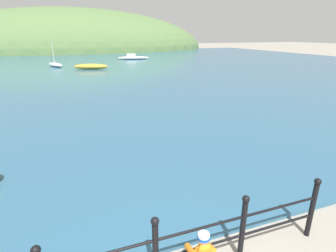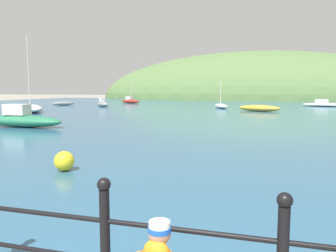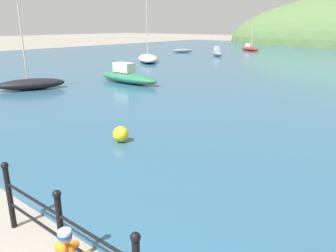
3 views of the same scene
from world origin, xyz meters
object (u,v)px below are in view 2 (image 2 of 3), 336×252
object	(u,v)px
boat_twin_mast	(325,104)
boat_mid_harbor	(130,101)
mooring_buoy	(64,161)
boat_far_left	(22,120)
boat_white_sailboat	(221,106)
boat_green_fishing	(30,108)
boat_far_right	(63,103)
boat_nearest_quay	(103,104)
boat_blue_hull	(259,108)

from	to	relation	value
boat_twin_mast	boat_mid_harbor	bearing A→B (deg)	174.73
boat_mid_harbor	mooring_buoy	size ratio (longest dim) A/B	7.13
boat_far_left	boat_white_sailboat	bearing A→B (deg)	67.43
boat_far_left	boat_green_fishing	bearing A→B (deg)	126.58
boat_twin_mast	boat_green_fishing	size ratio (longest dim) A/B	0.77
boat_far_right	boat_mid_harbor	distance (m)	9.20
boat_twin_mast	boat_far_left	distance (m)	30.55
boat_far_right	boat_twin_mast	world-z (taller)	boat_twin_mast
boat_nearest_quay	boat_green_fishing	bearing A→B (deg)	-102.99
boat_twin_mast	boat_mid_harbor	world-z (taller)	boat_mid_harbor
boat_twin_mast	boat_white_sailboat	distance (m)	12.06
boat_far_left	boat_nearest_quay	bearing A→B (deg)	104.79
boat_far_right	mooring_buoy	distance (m)	31.53
boat_twin_mast	boat_mid_harbor	distance (m)	23.33
boat_nearest_quay	boat_far_right	distance (m)	5.79
boat_nearest_quay	boat_green_fishing	world-z (taller)	boat_green_fishing
boat_blue_hull	boat_far_left	world-z (taller)	boat_far_left
boat_white_sailboat	mooring_buoy	bearing A→B (deg)	-91.34
boat_far_right	boat_green_fishing	world-z (taller)	boat_green_fishing
boat_nearest_quay	boat_white_sailboat	size ratio (longest dim) A/B	0.77
boat_far_right	mooring_buoy	xyz separation A→B (m)	(17.40, -26.29, -0.00)
boat_mid_harbor	mooring_buoy	distance (m)	36.15
boat_far_left	boat_mid_harbor	bearing A→B (deg)	101.10
boat_green_fishing	boat_far_left	size ratio (longest dim) A/B	1.39
boat_green_fishing	boat_white_sailboat	world-z (taller)	boat_green_fishing
boat_twin_mast	boat_far_left	xyz separation A→B (m)	(-17.97, -24.70, 0.12)
boat_twin_mast	boat_far_left	bearing A→B (deg)	-126.04
boat_mid_harbor	boat_far_left	bearing A→B (deg)	-78.90
boat_nearest_quay	boat_far_left	xyz separation A→B (m)	(4.70, -17.81, 0.04)
boat_green_fishing	boat_white_sailboat	xyz separation A→B (m)	(14.39, 9.38, -0.09)
boat_far_left	mooring_buoy	xyz separation A→B (m)	(7.07, -7.14, -0.14)
boat_far_left	boat_mid_harbor	size ratio (longest dim) A/B	1.38
boat_nearest_quay	boat_twin_mast	bearing A→B (deg)	16.89
boat_green_fishing	mooring_buoy	bearing A→B (deg)	-49.58
boat_mid_harbor	mooring_buoy	bearing A→B (deg)	-70.05
boat_mid_harbor	boat_white_sailboat	xyz separation A→B (m)	(12.93, -8.40, -0.06)
boat_far_left	boat_far_right	bearing A→B (deg)	118.33
boat_twin_mast	mooring_buoy	bearing A→B (deg)	-108.90
boat_blue_hull	boat_far_right	world-z (taller)	boat_blue_hull
boat_white_sailboat	boat_mid_harbor	bearing A→B (deg)	146.99
boat_mid_harbor	boat_nearest_quay	bearing A→B (deg)	-86.44
boat_twin_mast	boat_white_sailboat	xyz separation A→B (m)	(-10.30, -6.26, -0.01)
boat_blue_hull	boat_white_sailboat	size ratio (longest dim) A/B	1.31
boat_twin_mast	mooring_buoy	xyz separation A→B (m)	(-10.90, -31.84, -0.02)
boat_blue_hull	mooring_buoy	xyz separation A→B (m)	(-4.18, -22.18, -0.04)
boat_nearest_quay	boat_twin_mast	xyz separation A→B (m)	(22.67, 6.89, -0.08)
boat_twin_mast	boat_mid_harbor	xyz separation A→B (m)	(-23.23, 2.14, 0.05)
boat_far_right	mooring_buoy	size ratio (longest dim) A/B	5.09
boat_far_right	boat_far_left	xyz separation A→B (m)	(10.33, -19.16, 0.13)
boat_twin_mast	boat_far_left	size ratio (longest dim) A/B	1.07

